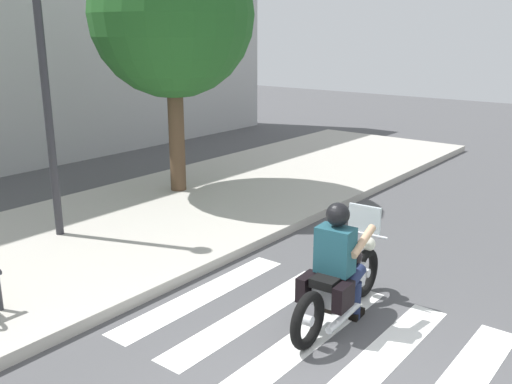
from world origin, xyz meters
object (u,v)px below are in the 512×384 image
object	(u,v)px
motorcycle	(340,282)
tree_near_rack	(172,15)
rider	(338,255)
street_lamp	(45,84)

from	to	relation	value
motorcycle	tree_near_rack	world-z (taller)	tree_near_rack
motorcycle	tree_near_rack	bearing A→B (deg)	64.83
rider	tree_near_rack	distance (m)	6.22
motorcycle	street_lamp	size ratio (longest dim) A/B	0.52
motorcycle	rider	bearing A→B (deg)	-178.61
motorcycle	rider	xyz separation A→B (m)	(-0.08, -0.00, 0.36)
motorcycle	rider	world-z (taller)	rider
rider	street_lamp	bearing A→B (deg)	96.13
street_lamp	rider	bearing A→B (deg)	-83.87
rider	street_lamp	distance (m)	4.96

